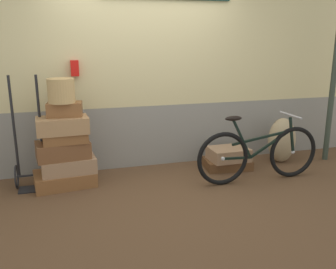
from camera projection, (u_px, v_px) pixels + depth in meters
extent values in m
cube|color=#513823|center=(160.00, 186.00, 4.68)|extent=(9.11, 5.20, 0.06)
cube|color=gray|center=(144.00, 135.00, 5.35)|extent=(7.11, 0.20, 0.87)
cube|color=#CCBC84|center=(142.00, 26.00, 4.97)|extent=(7.11, 0.20, 2.16)
cube|color=red|center=(75.00, 68.00, 4.72)|extent=(0.10, 0.08, 0.20)
cylinder|color=#2D382D|center=(336.00, 58.00, 5.27)|extent=(0.08, 0.08, 3.04)
cube|color=brown|center=(65.00, 178.00, 4.62)|extent=(0.78, 0.57, 0.18)
cube|color=#937051|center=(68.00, 164.00, 4.59)|extent=(0.68, 0.48, 0.19)
cube|color=brown|center=(63.00, 150.00, 4.51)|extent=(0.67, 0.46, 0.21)
cube|color=brown|center=(65.00, 137.00, 4.46)|extent=(0.54, 0.38, 0.12)
cube|color=#9E754C|center=(63.00, 125.00, 4.41)|extent=(0.62, 0.40, 0.19)
cube|color=brown|center=(65.00, 109.00, 4.43)|extent=(0.43, 0.29, 0.17)
cube|color=brown|center=(227.00, 163.00, 5.25)|extent=(0.68, 0.50, 0.13)
cube|color=#937051|center=(229.00, 154.00, 5.18)|extent=(0.54, 0.41, 0.18)
cylinder|color=tan|center=(61.00, 91.00, 4.34)|extent=(0.32, 0.32, 0.29)
torus|color=black|center=(17.00, 177.00, 4.51)|extent=(0.02, 0.29, 0.29)
torus|color=black|center=(47.00, 174.00, 4.61)|extent=(0.02, 0.29, 0.29)
cylinder|color=black|center=(32.00, 175.00, 4.56)|extent=(0.36, 0.02, 0.02)
cylinder|color=black|center=(14.00, 127.00, 4.37)|extent=(0.03, 0.10, 1.24)
cylinder|color=black|center=(40.00, 126.00, 4.45)|extent=(0.03, 0.10, 1.24)
cube|color=black|center=(33.00, 189.00, 4.50)|extent=(0.32, 0.22, 0.02)
ellipsoid|color=#9E8966|center=(282.00, 140.00, 5.45)|extent=(0.41, 0.35, 0.67)
torus|color=black|center=(223.00, 159.00, 4.57)|extent=(0.68, 0.06, 0.68)
sphere|color=#B2B2B7|center=(223.00, 159.00, 4.57)|extent=(0.05, 0.05, 0.05)
torus|color=black|center=(293.00, 152.00, 4.85)|extent=(0.68, 0.06, 0.68)
sphere|color=#B2B2B7|center=(293.00, 152.00, 4.85)|extent=(0.05, 0.05, 0.05)
cube|color=black|center=(270.00, 144.00, 4.72)|extent=(0.55, 0.03, 0.33)
cube|color=black|center=(242.00, 139.00, 4.58)|extent=(0.29, 0.03, 0.52)
cube|color=black|center=(237.00, 158.00, 4.63)|extent=(0.38, 0.03, 0.05)
cube|color=black|center=(261.00, 138.00, 4.66)|extent=(0.80, 0.03, 0.15)
cube|color=black|center=(292.00, 135.00, 4.78)|extent=(0.11, 0.03, 0.48)
ellipsoid|color=black|center=(233.00, 118.00, 4.48)|extent=(0.22, 0.09, 0.06)
cylinder|color=#A5A5AD|center=(290.00, 115.00, 4.70)|extent=(0.03, 0.46, 0.02)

